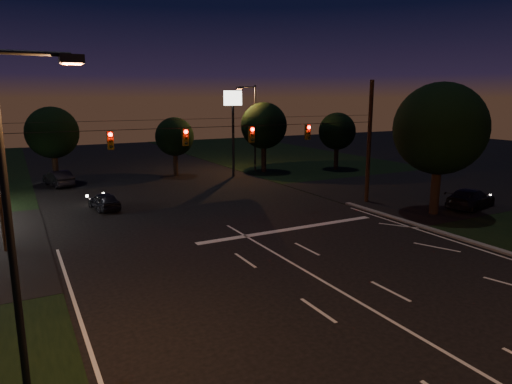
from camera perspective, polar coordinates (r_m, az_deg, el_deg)
ground at (r=17.35m, az=16.78°, el=-15.30°), size 140.00×140.00×0.00m
cross_street_right at (r=41.83m, az=20.92°, el=0.27°), size 20.00×16.00×0.02m
stop_bar at (r=27.51m, az=4.31°, el=-4.65°), size 12.00×0.50×0.01m
utility_pole_right at (r=35.52m, az=13.60°, el=-1.21°), size 0.30×0.30×9.00m
utility_pole_left at (r=26.89m, az=-28.67°, el=-6.49°), size 0.28×0.28×8.00m
signal_span at (r=28.14m, az=-4.56°, el=7.12°), size 24.00×0.40×1.56m
pole_sign_right at (r=45.07m, az=-2.90°, el=9.79°), size 1.80×0.30×8.40m
street_light_left at (r=12.99m, az=-27.64°, el=-0.72°), size 2.20×0.35×9.00m
street_light_right_far at (r=48.35m, az=-0.40°, el=8.75°), size 2.20×0.35×9.00m
tree_right_near at (r=32.46m, az=21.83°, el=7.24°), size 6.00×6.00×8.76m
tree_far_b at (r=45.10m, az=-24.09°, el=6.73°), size 4.60×4.60×6.98m
tree_far_c at (r=46.26m, az=-10.16°, el=6.77°), size 3.80×3.80×5.86m
tree_far_d at (r=47.98m, az=0.93°, el=8.23°), size 4.80×4.80×7.30m
tree_far_e at (r=50.77m, az=10.04°, el=7.44°), size 4.00×4.00×6.18m
car_oncoming_a at (r=33.79m, az=-18.46°, el=-1.07°), size 1.92×3.77×1.23m
car_oncoming_b at (r=44.27m, az=-23.47°, el=1.59°), size 2.43×4.49×1.40m
car_cross at (r=35.87m, az=25.23°, el=-0.72°), size 5.24×3.19×1.42m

